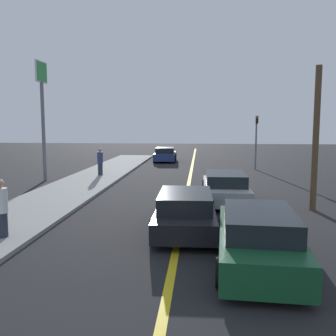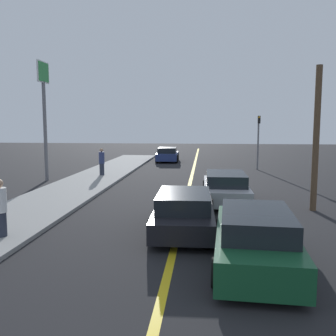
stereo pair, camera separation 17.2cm
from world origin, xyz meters
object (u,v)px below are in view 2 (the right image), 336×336
object	(u,v)px
pedestrian_by_sign	(102,162)
roadside_sign	(44,97)
car_far_distant	(225,187)
utility_pole	(316,139)
pedestrian_mid_group	(0,208)
traffic_light	(258,137)
car_ahead_center	(184,211)
car_parked_left_lot	(167,155)
car_near_right_lane	(255,238)

from	to	relation	value
pedestrian_by_sign	roadside_sign	world-z (taller)	roadside_sign
car_far_distant	roadside_sign	size ratio (longest dim) A/B	0.68
pedestrian_by_sign	utility_pole	size ratio (longest dim) A/B	0.30
pedestrian_by_sign	pedestrian_mid_group	bearing A→B (deg)	-87.41
pedestrian_mid_group	traffic_light	size ratio (longest dim) A/B	0.43
pedestrian_mid_group	utility_pole	distance (m)	11.29
traffic_light	utility_pole	world-z (taller)	utility_pole
traffic_light	utility_pole	size ratio (longest dim) A/B	0.70
car_ahead_center	traffic_light	world-z (taller)	traffic_light
car_parked_left_lot	car_ahead_center	bearing A→B (deg)	-84.83
car_parked_left_lot	traffic_light	distance (m)	9.02
pedestrian_by_sign	traffic_light	size ratio (longest dim) A/B	0.43
car_ahead_center	utility_pole	bearing A→B (deg)	32.46
car_ahead_center	roadside_sign	size ratio (longest dim) A/B	0.67
car_parked_left_lot	utility_pole	distance (m)	19.62
car_far_distant	car_parked_left_lot	xyz separation A→B (m)	(-4.17, 16.75, -0.02)
traffic_light	pedestrian_mid_group	bearing A→B (deg)	-118.91
utility_pole	pedestrian_mid_group	bearing A→B (deg)	-154.58
car_near_right_lane	car_ahead_center	size ratio (longest dim) A/B	1.06
pedestrian_by_sign	car_parked_left_lot	bearing A→B (deg)	72.42
roadside_sign	utility_pole	bearing A→B (deg)	-25.00
car_near_right_lane	traffic_light	distance (m)	18.95
pedestrian_by_sign	car_ahead_center	bearing A→B (deg)	-62.79
car_ahead_center	pedestrian_by_sign	distance (m)	12.68
roadside_sign	utility_pole	distance (m)	15.03
traffic_light	car_parked_left_lot	bearing A→B (deg)	143.61
traffic_light	car_near_right_lane	bearing A→B (deg)	-98.01
car_parked_left_lot	utility_pole	bearing A→B (deg)	-69.31
car_ahead_center	car_parked_left_lot	distance (m)	21.39
pedestrian_mid_group	car_far_distant	bearing A→B (deg)	41.79
car_parked_left_lot	roadside_sign	size ratio (longest dim) A/B	0.57
car_near_right_lane	pedestrian_mid_group	distance (m)	7.16
pedestrian_mid_group	utility_pole	xyz separation A→B (m)	(10.07, 4.78, 1.81)
car_parked_left_lot	roadside_sign	world-z (taller)	roadside_sign
car_far_distant	car_parked_left_lot	distance (m)	17.26
car_far_distant	pedestrian_mid_group	world-z (taller)	pedestrian_mid_group
roadside_sign	utility_pole	world-z (taller)	roadside_sign
pedestrian_mid_group	car_near_right_lane	bearing A→B (deg)	-9.18
car_near_right_lane	car_far_distant	xyz separation A→B (m)	(-0.31, 7.17, -0.02)
car_far_distant	roadside_sign	bearing A→B (deg)	153.83
car_ahead_center	roadside_sign	xyz separation A→B (m)	(-8.63, 9.52, 4.23)
pedestrian_by_sign	utility_pole	bearing A→B (deg)	-37.05
pedestrian_by_sign	traffic_light	distance (m)	11.39
car_near_right_lane	pedestrian_by_sign	world-z (taller)	pedestrian_by_sign
car_far_distant	car_ahead_center	bearing A→B (deg)	-108.71
car_ahead_center	pedestrian_mid_group	world-z (taller)	pedestrian_mid_group
car_near_right_lane	utility_pole	distance (m)	6.98
car_near_right_lane	car_far_distant	size ratio (longest dim) A/B	1.04
traffic_light	pedestrian_by_sign	bearing A→B (deg)	-155.33
car_near_right_lane	car_ahead_center	world-z (taller)	car_near_right_lane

